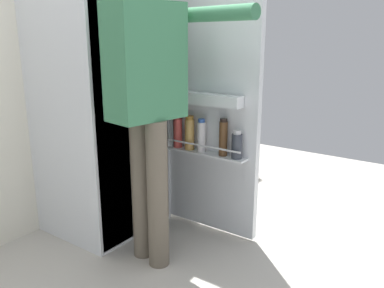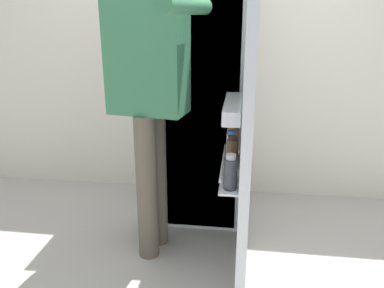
{
  "view_description": "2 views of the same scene",
  "coord_description": "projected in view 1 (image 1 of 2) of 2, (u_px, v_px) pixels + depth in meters",
  "views": [
    {
      "loc": [
        -1.75,
        -1.44,
        1.29
      ],
      "look_at": [
        0.08,
        -0.13,
        0.68
      ],
      "focal_mm": 36.95,
      "sensor_mm": 36.0,
      "label": 1
    },
    {
      "loc": [
        0.34,
        -2.0,
        1.36
      ],
      "look_at": [
        0.08,
        -0.08,
        0.71
      ],
      "focal_mm": 35.63,
      "sensor_mm": 36.0,
      "label": 2
    }
  ],
  "objects": [
    {
      "name": "person",
      "position": [
        148.0,
        86.0,
        2.12
      ],
      "size": [
        0.56,
        0.78,
        1.72
      ],
      "color": "#665B4C",
      "rests_on": "ground_plane"
    },
    {
      "name": "refrigerator",
      "position": [
        109.0,
        102.0,
        2.6
      ],
      "size": [
        0.73,
        1.3,
        1.77
      ],
      "color": "silver",
      "rests_on": "ground_plane"
    },
    {
      "name": "kitchen_wall",
      "position": [
        60.0,
        38.0,
        2.71
      ],
      "size": [
        4.4,
        0.1,
        2.57
      ],
      "primitive_type": "cube",
      "color": "silver",
      "rests_on": "ground_plane"
    },
    {
      "name": "ground_plane",
      "position": [
        168.0,
        246.0,
        2.52
      ],
      "size": [
        5.25,
        5.25,
        0.0
      ],
      "primitive_type": "plane",
      "color": "#B7B2A8"
    }
  ]
}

